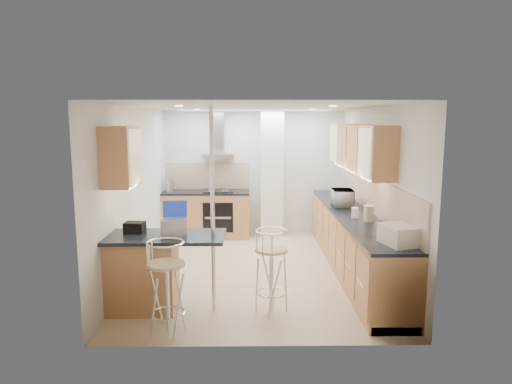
{
  "coord_description": "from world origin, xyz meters",
  "views": [
    {
      "loc": [
        -0.08,
        -6.8,
        2.31
      ],
      "look_at": [
        0.01,
        0.2,
        1.2
      ],
      "focal_mm": 32.0,
      "sensor_mm": 36.0,
      "label": 1
    }
  ],
  "objects_px": {
    "laptop": "(174,227)",
    "microwave": "(343,198)",
    "bread_bin": "(400,235)",
    "bar_stool_near": "(167,288)",
    "bar_stool_end": "(271,270)"
  },
  "relations": [
    {
      "from": "laptop",
      "to": "bread_bin",
      "type": "bearing_deg",
      "value": -14.0
    },
    {
      "from": "laptop",
      "to": "bar_stool_near",
      "type": "bearing_deg",
      "value": -95.71
    },
    {
      "from": "bar_stool_near",
      "to": "laptop",
      "type": "bearing_deg",
      "value": 86.57
    },
    {
      "from": "bar_stool_end",
      "to": "bread_bin",
      "type": "height_order",
      "value": "bread_bin"
    },
    {
      "from": "bar_stool_near",
      "to": "bread_bin",
      "type": "relative_size",
      "value": 2.49
    },
    {
      "from": "laptop",
      "to": "microwave",
      "type": "bearing_deg",
      "value": 32.87
    },
    {
      "from": "bar_stool_near",
      "to": "microwave",
      "type": "bearing_deg",
      "value": 42.93
    },
    {
      "from": "laptop",
      "to": "bar_stool_end",
      "type": "height_order",
      "value": "laptop"
    },
    {
      "from": "laptop",
      "to": "bar_stool_end",
      "type": "bearing_deg",
      "value": -7.0
    },
    {
      "from": "microwave",
      "to": "bread_bin",
      "type": "distance_m",
      "value": 2.33
    },
    {
      "from": "microwave",
      "to": "laptop",
      "type": "bearing_deg",
      "value": 131.18
    },
    {
      "from": "bar_stool_end",
      "to": "bread_bin",
      "type": "distance_m",
      "value": 1.56
    },
    {
      "from": "microwave",
      "to": "bar_stool_end",
      "type": "distance_m",
      "value": 2.42
    },
    {
      "from": "laptop",
      "to": "bar_stool_end",
      "type": "distance_m",
      "value": 1.28
    },
    {
      "from": "microwave",
      "to": "bar_stool_end",
      "type": "height_order",
      "value": "microwave"
    }
  ]
}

